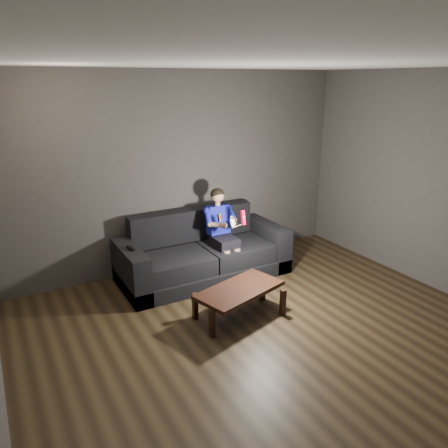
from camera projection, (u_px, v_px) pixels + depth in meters
floor at (287, 350)px, 4.35m from camera, size 5.00×5.00×0.00m
back_wall at (181, 172)px, 5.99m from camera, size 5.00×0.04×2.70m
ceiling at (302, 61)px, 3.50m from camera, size 5.00×5.00×0.02m
sofa at (203, 257)px, 5.90m from camera, size 2.24×0.97×0.87m
child at (221, 225)px, 5.83m from camera, size 0.44×0.53×1.07m
wii_remote_red at (243, 217)px, 5.46m from camera, size 0.05×0.07×0.19m
nunchuk_white at (232, 222)px, 5.40m from camera, size 0.07×0.10×0.16m
wii_remote_black at (130, 248)px, 5.26m from camera, size 0.06×0.16×0.03m
coffee_table at (239, 292)px, 4.85m from camera, size 1.10×0.76×0.36m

